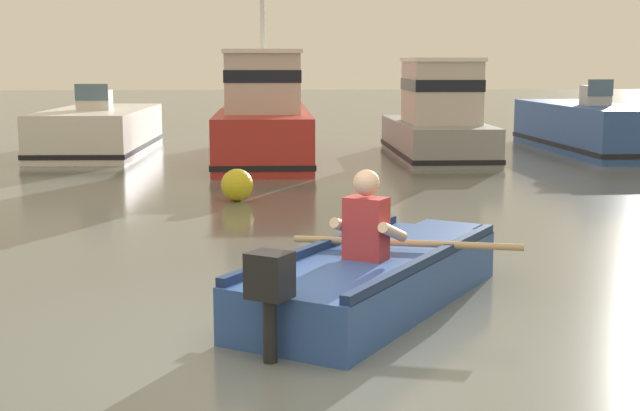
{
  "coord_description": "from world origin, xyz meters",
  "views": [
    {
      "loc": [
        -0.31,
        -5.97,
        2.07
      ],
      "look_at": [
        0.32,
        3.35,
        0.55
      ],
      "focal_mm": 50.04,
      "sensor_mm": 36.0,
      "label": 1
    }
  ],
  "objects": [
    {
      "name": "moored_boat_grey",
      "position": [
        3.54,
        13.1,
        0.78
      ],
      "size": [
        1.88,
        4.91,
        2.14
      ],
      "color": "gray",
      "rests_on": "ground"
    },
    {
      "name": "moored_boat_white",
      "position": [
        -3.95,
        14.56,
        0.48
      ],
      "size": [
        2.31,
        5.36,
        1.58
      ],
      "color": "white",
      "rests_on": "ground"
    },
    {
      "name": "mooring_buoy",
      "position": [
        -0.66,
        7.25,
        0.24
      ],
      "size": [
        0.48,
        0.48,
        0.48
      ],
      "primitive_type": "sphere",
      "color": "yellow",
      "rests_on": "ground"
    },
    {
      "name": "rowboat_with_person",
      "position": [
        0.68,
        1.41,
        0.25
      ],
      "size": [
        2.61,
        3.39,
        1.19
      ],
      "color": "#2D519E",
      "rests_on": "ground"
    },
    {
      "name": "moored_boat_red",
      "position": [
        -0.23,
        12.93,
        0.86
      ],
      "size": [
        1.98,
        6.8,
        4.44
      ],
      "color": "#B72D28",
      "rests_on": "ground"
    },
    {
      "name": "moored_boat_blue",
      "position": [
        7.21,
        14.09,
        0.53
      ],
      "size": [
        1.79,
        5.86,
        1.67
      ],
      "color": "#2D519E",
      "rests_on": "ground"
    },
    {
      "name": "ground_plane",
      "position": [
        0.0,
        0.0,
        0.0
      ],
      "size": [
        120.0,
        120.0,
        0.0
      ],
      "primitive_type": "plane",
      "color": "slate"
    }
  ]
}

